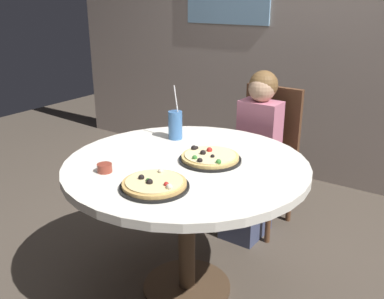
{
  "coord_description": "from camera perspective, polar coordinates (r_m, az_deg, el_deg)",
  "views": [
    {
      "loc": [
        1.12,
        -1.6,
        1.53
      ],
      "look_at": [
        0.0,
        0.05,
        0.8
      ],
      "focal_mm": 39.89,
      "sensor_mm": 36.0,
      "label": 1
    }
  ],
  "objects": [
    {
      "name": "pizza_cheese",
      "position": [
        1.83,
        -5.05,
        -4.67
      ],
      "size": [
        0.3,
        0.3,
        0.05
      ],
      "color": "black",
      "rests_on": "dining_table"
    },
    {
      "name": "sauce_bowl",
      "position": [
        2.02,
        -11.61,
        -2.43
      ],
      "size": [
        0.07,
        0.07,
        0.04
      ],
      "primitive_type": "cylinder",
      "color": "brown",
      "rests_on": "dining_table"
    },
    {
      "name": "diner_child",
      "position": [
        2.81,
        8.12,
        -1.94
      ],
      "size": [
        0.26,
        0.41,
        1.08
      ],
      "color": "#3F4766",
      "rests_on": "ground_plane"
    },
    {
      "name": "dining_table",
      "position": [
        2.14,
        -0.75,
        -4.1
      ],
      "size": [
        1.21,
        1.21,
        0.75
      ],
      "color": "silver",
      "rests_on": "ground_plane"
    },
    {
      "name": "chair_wooden",
      "position": [
        2.95,
        9.79,
        -0.01
      ],
      "size": [
        0.41,
        0.41,
        0.95
      ],
      "color": "brown",
      "rests_on": "ground_plane"
    },
    {
      "name": "pizza_veggie",
      "position": [
        2.11,
        2.4,
        -1.09
      ],
      "size": [
        0.31,
        0.31,
        0.05
      ],
      "color": "black",
      "rests_on": "dining_table"
    },
    {
      "name": "wall_with_window",
      "position": [
        3.66,
        17.17,
        18.06
      ],
      "size": [
        5.2,
        0.14,
        2.9
      ],
      "color": "#A8998E",
      "rests_on": "ground_plane"
    },
    {
      "name": "ground_plane",
      "position": [
        2.48,
        -0.68,
        -17.97
      ],
      "size": [
        8.0,
        8.0,
        0.0
      ],
      "primitive_type": "plane",
      "color": "#4C4238"
    },
    {
      "name": "soda_cup",
      "position": [
        2.42,
        -2.24,
        3.3
      ],
      "size": [
        0.08,
        0.08,
        0.31
      ],
      "color": "#3F72B2",
      "rests_on": "dining_table"
    }
  ]
}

